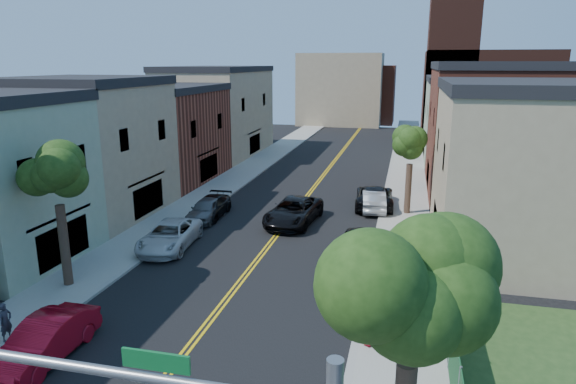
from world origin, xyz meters
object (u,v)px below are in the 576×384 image
Objects in this scene: black_car_left at (211,207)px; black_suv_lane at (294,211)px; black_car_right at (362,241)px; pedestrian_right at (371,325)px; white_pickup at (170,236)px; red_sedan at (45,340)px; dark_car_right_far at (374,196)px; grey_car_left at (206,209)px; silver_car_right at (374,200)px; pedestrian_left at (6,322)px; grey_car_right at (348,263)px.

black_suv_lane is at bearing -2.72° from black_car_left.
black_car_right is 9.72m from pedestrian_right.
black_car_right is at bearing 3.05° from white_pickup.
white_pickup is (-0.77, 11.55, -0.01)m from red_sedan.
grey_car_left is at bearing 24.68° from dark_car_right_far.
black_car_left is at bearing 14.70° from silver_car_right.
white_pickup is 15.24m from silver_car_right.
silver_car_right is (11.00, 4.98, 0.01)m from grey_car_left.
dark_car_right_far reaches higher than black_car_left.
silver_car_right is (0.00, 9.00, -0.06)m from black_car_right.
dark_car_right_far is (11.00, 11.49, 0.05)m from white_pickup.
black_car_right is 2.90× the size of pedestrian_right.
white_pickup is 14.64m from pedestrian_right.
dark_car_right_far is at bearing -26.85° from pedestrian_left.
white_pickup is 0.90× the size of black_suv_lane.
grey_car_left is 0.73× the size of black_suv_lane.
black_suv_lane reaches higher than black_car_left.
black_car_left is 18.88m from pedestrian_right.
pedestrian_right is (1.20, -19.58, 0.18)m from dark_car_right_far.
white_pickup is 0.94× the size of dark_car_right_far.
white_pickup is at bearing 42.66° from dark_car_right_far.
red_sedan is 2.79× the size of pedestrian_right.
black_car_left is 6.00m from black_suv_lane.
pedestrian_right reaches higher than black_car_right.
pedestrian_left is (-12.42, -12.52, 0.10)m from black_car_right.
grey_car_left is (-0.77, 17.13, -0.01)m from red_sedan.
silver_car_right is at bearing 19.50° from black_car_left.
black_car_left is at bearing -74.43° from pedestrian_right.
black_suv_lane is at bearing -63.76° from grey_car_right.
dark_car_right_far reaches higher than silver_car_right.
pedestrian_left is at bearing 57.47° from dark_car_right_far.
silver_car_right is 0.77× the size of black_suv_lane.
white_pickup is at bearing -5.27° from pedestrian_left.
pedestrian_left reaches higher than dark_car_right_far.
black_car_left is 3.10× the size of pedestrian_left.
black_car_right is at bearing -24.97° from black_car_left.
red_sedan is 0.96× the size of black_car_right.
pedestrian_right reaches higher than grey_car_right.
red_sedan reaches higher than grey_car_right.
black_suv_lane is at bearing 34.71° from silver_car_right.
red_sedan is at bearing -89.11° from black_car_left.
red_sedan is 17.14m from grey_car_left.
grey_car_left is 12.75m from grey_car_right.
pedestrian_right is (12.20, -13.66, 0.23)m from grey_car_left.
grey_car_right is 0.94× the size of black_car_right.
grey_car_left is at bearing 92.26° from red_sedan.
grey_car_left is 0.97× the size of grey_car_right.
pedestrian_right is (6.20, -14.28, 0.14)m from black_suv_lane.
red_sedan is 3.03× the size of pedestrian_left.
red_sedan is 18.50m from black_suv_lane.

